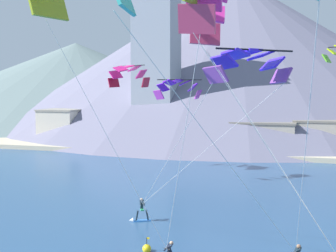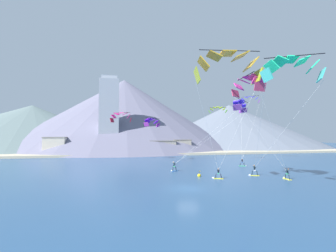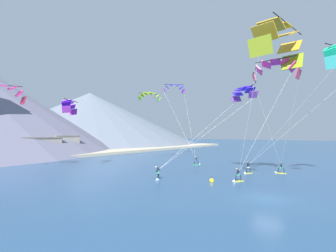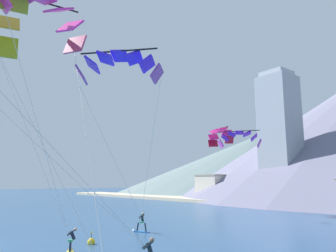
{
  "view_description": "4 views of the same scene",
  "coord_description": "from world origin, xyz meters",
  "px_view_note": "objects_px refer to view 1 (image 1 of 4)",
  "views": [
    {
      "loc": [
        13.92,
        -19.34,
        10.28
      ],
      "look_at": [
        2.51,
        18.03,
        7.03
      ],
      "focal_mm": 50.0,
      "sensor_mm": 36.0,
      "label": 1
    },
    {
      "loc": [
        -8.46,
        -26.95,
        6.47
      ],
      "look_at": [
        1.01,
        16.23,
        8.51
      ],
      "focal_mm": 24.0,
      "sensor_mm": 36.0,
      "label": 2
    },
    {
      "loc": [
        -24.52,
        -6.76,
        5.96
      ],
      "look_at": [
        2.29,
        12.72,
        6.81
      ],
      "focal_mm": 28.0,
      "sensor_mm": 36.0,
      "label": 3
    },
    {
      "loc": [
        27.45,
        -3.63,
        4.51
      ],
      "look_at": [
        3.79,
        15.27,
        9.69
      ],
      "focal_mm": 35.0,
      "sensor_mm": 36.0,
      "label": 4
    }
  ],
  "objects_px": {
    "parafoil_kite_distant_high_outer": "(178,87)",
    "race_marker_buoy": "(147,249)",
    "parafoil_kite_far_left": "(248,64)",
    "kitesurfer_far_left": "(140,214)",
    "parafoil_kite_distant_low_drift": "(128,74)",
    "parafoil_kite_near_lead": "(207,5)"
  },
  "relations": [
    {
      "from": "parafoil_kite_near_lead",
      "to": "parafoil_kite_distant_high_outer",
      "type": "relative_size",
      "value": 2.87
    },
    {
      "from": "kitesurfer_far_left",
      "to": "race_marker_buoy",
      "type": "distance_m",
      "value": 6.73
    },
    {
      "from": "kitesurfer_far_left",
      "to": "race_marker_buoy",
      "type": "xyz_separation_m",
      "value": [
        2.77,
        -6.12,
        -0.41
      ]
    },
    {
      "from": "parafoil_kite_distant_low_drift",
      "to": "race_marker_buoy",
      "type": "height_order",
      "value": "parafoil_kite_distant_low_drift"
    },
    {
      "from": "parafoil_kite_distant_high_outer",
      "to": "kitesurfer_far_left",
      "type": "bearing_deg",
      "value": -84.37
    },
    {
      "from": "parafoil_kite_near_lead",
      "to": "parafoil_kite_far_left",
      "type": "bearing_deg",
      "value": 74.83
    },
    {
      "from": "parafoil_kite_distant_high_outer",
      "to": "race_marker_buoy",
      "type": "height_order",
      "value": "parafoil_kite_distant_high_outer"
    },
    {
      "from": "kitesurfer_far_left",
      "to": "parafoil_kite_distant_low_drift",
      "type": "relative_size",
      "value": 0.31
    },
    {
      "from": "parafoil_kite_far_left",
      "to": "parafoil_kite_distant_high_outer",
      "type": "xyz_separation_m",
      "value": [
        -10.8,
        24.52,
        -1.21
      ]
    },
    {
      "from": "kitesurfer_far_left",
      "to": "parafoil_kite_near_lead",
      "type": "xyz_separation_m",
      "value": [
        7.9,
        -12.38,
        13.34
      ]
    },
    {
      "from": "parafoil_kite_near_lead",
      "to": "parafoil_kite_distant_low_drift",
      "type": "xyz_separation_m",
      "value": [
        -17.31,
        33.77,
        -1.94
      ]
    },
    {
      "from": "parafoil_kite_far_left",
      "to": "parafoil_kite_distant_low_drift",
      "type": "distance_m",
      "value": 34.58
    },
    {
      "from": "parafoil_kite_distant_low_drift",
      "to": "race_marker_buoy",
      "type": "relative_size",
      "value": 5.74
    },
    {
      "from": "race_marker_buoy",
      "to": "parafoil_kite_far_left",
      "type": "bearing_deg",
      "value": -14.52
    },
    {
      "from": "kitesurfer_far_left",
      "to": "parafoil_kite_distant_high_outer",
      "type": "height_order",
      "value": "parafoil_kite_distant_high_outer"
    },
    {
      "from": "parafoil_kite_distant_high_outer",
      "to": "race_marker_buoy",
      "type": "bearing_deg",
      "value": -79.07
    },
    {
      "from": "parafoil_kite_far_left",
      "to": "race_marker_buoy",
      "type": "xyz_separation_m",
      "value": [
        -6.38,
        1.65,
        -11.37
      ]
    },
    {
      "from": "kitesurfer_far_left",
      "to": "parafoil_kite_distant_low_drift",
      "type": "distance_m",
      "value": 26.0
    },
    {
      "from": "parafoil_kite_distant_high_outer",
      "to": "parafoil_kite_distant_low_drift",
      "type": "distance_m",
      "value": 9.19
    },
    {
      "from": "kitesurfer_far_left",
      "to": "parafoil_kite_near_lead",
      "type": "bearing_deg",
      "value": -57.44
    },
    {
      "from": "parafoil_kite_distant_high_outer",
      "to": "race_marker_buoy",
      "type": "xyz_separation_m",
      "value": [
        4.42,
        -22.87,
        -10.16
      ]
    },
    {
      "from": "parafoil_kite_far_left",
      "to": "race_marker_buoy",
      "type": "distance_m",
      "value": 13.14
    }
  ]
}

